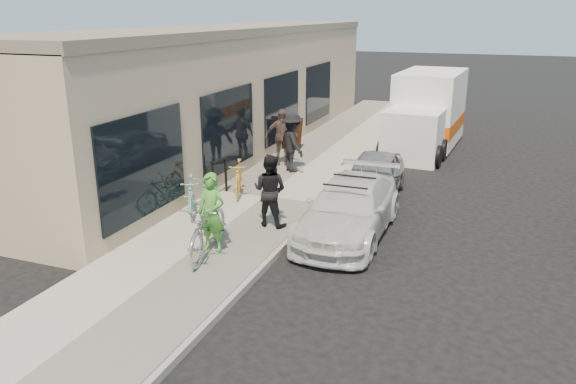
% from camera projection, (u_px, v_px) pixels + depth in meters
% --- Properties ---
extents(ground, '(120.00, 120.00, 0.00)m').
position_uv_depth(ground, '(298.00, 259.00, 11.15)').
color(ground, black).
rests_on(ground, ground).
extents(sidewalk, '(3.00, 34.00, 0.15)m').
position_uv_depth(sidewalk, '(265.00, 199.00, 14.47)').
color(sidewalk, '#AAA599').
rests_on(sidewalk, ground).
extents(curb, '(0.12, 34.00, 0.13)m').
position_uv_depth(curb, '(322.00, 206.00, 13.95)').
color(curb, gray).
rests_on(curb, ground).
extents(storefront, '(3.60, 20.00, 4.22)m').
position_uv_depth(storefront, '(235.00, 89.00, 19.38)').
color(storefront, tan).
rests_on(storefront, ground).
extents(bike_rack, '(0.12, 0.66, 0.93)m').
position_uv_depth(bike_rack, '(219.00, 173.00, 14.44)').
color(bike_rack, black).
rests_on(bike_rack, sidewalk).
extents(sandwich_board, '(0.69, 0.70, 1.05)m').
position_uv_depth(sandwich_board, '(291.00, 134.00, 19.22)').
color(sandwich_board, black).
rests_on(sandwich_board, sidewalk).
extents(sedan_white, '(1.70, 4.17, 1.25)m').
position_uv_depth(sedan_white, '(350.00, 208.00, 12.20)').
color(sedan_white, silver).
rests_on(sedan_white, ground).
extents(sedan_silver, '(1.58, 3.53, 1.18)m').
position_uv_depth(sedan_silver, '(374.00, 176.00, 14.67)').
color(sedan_silver, '#939397').
rests_on(sedan_silver, ground).
extents(moving_truck, '(2.33, 5.52, 2.66)m').
position_uv_depth(moving_truck, '(427.00, 115.00, 19.91)').
color(moving_truck, white).
rests_on(moving_truck, ground).
extents(tandem_bike, '(1.08, 2.16, 1.08)m').
position_uv_depth(tandem_bike, '(208.00, 227.00, 10.90)').
color(tandem_bike, '#B7B7BA').
rests_on(tandem_bike, sidewalk).
extents(woman_rider, '(0.61, 0.43, 1.61)m').
position_uv_depth(woman_rider, '(212.00, 213.00, 10.91)').
color(woman_rider, '#4A9933').
rests_on(woman_rider, sidewalk).
extents(man_standing, '(0.83, 0.67, 1.62)m').
position_uv_depth(man_standing, '(270.00, 190.00, 12.28)').
color(man_standing, black).
rests_on(man_standing, sidewalk).
extents(cruiser_bike_a, '(1.08, 1.52, 0.90)m').
position_uv_depth(cruiser_bike_a, '(191.00, 196.00, 13.05)').
color(cruiser_bike_a, '#84C4B4').
rests_on(cruiser_bike_a, sidewalk).
extents(cruiser_bike_b, '(0.93, 1.61, 0.80)m').
position_uv_depth(cruiser_bike_b, '(209.00, 190.00, 13.67)').
color(cruiser_bike_b, '#84C4B4').
rests_on(cruiser_bike_b, sidewalk).
extents(cruiser_bike_c, '(0.92, 1.54, 0.89)m').
position_uv_depth(cruiser_bike_c, '(239.00, 178.00, 14.43)').
color(cruiser_bike_c, gold).
rests_on(cruiser_bike_c, sidewalk).
extents(bystander_a, '(1.26, 1.25, 1.75)m').
position_uv_depth(bystander_a, '(292.00, 143.00, 16.45)').
color(bystander_a, black).
rests_on(bystander_a, sidewalk).
extents(bystander_b, '(1.10, 0.76, 1.73)m').
position_uv_depth(bystander_b, '(281.00, 137.00, 17.24)').
color(bystander_b, brown).
rests_on(bystander_b, sidewalk).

